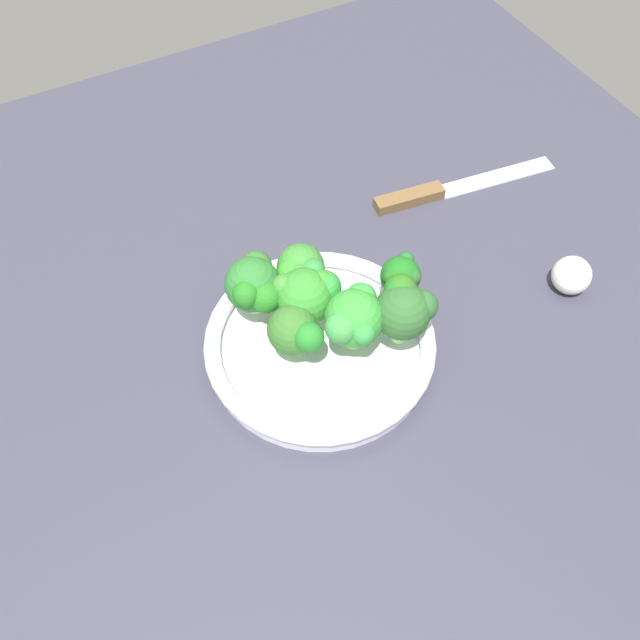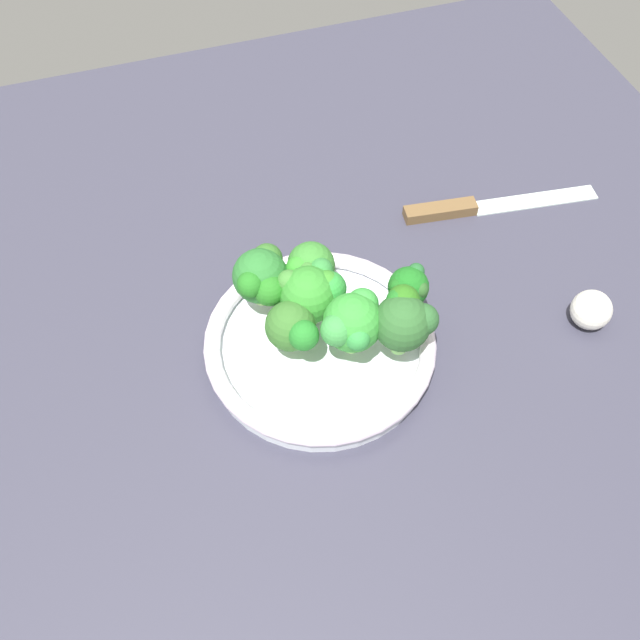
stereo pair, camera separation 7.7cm
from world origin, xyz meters
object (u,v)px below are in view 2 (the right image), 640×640
broccoli_floret_1 (404,318)px  broccoli_floret_3 (312,293)px  broccoli_floret_4 (353,323)px  bowl (320,345)px  garlic_bulb (591,310)px  broccoli_floret_2 (409,288)px  broccoli_floret_5 (261,277)px  broccoli_floret_0 (310,268)px  broccoli_floret_6 (295,327)px  knife (475,207)px

broccoli_floret_1 → broccoli_floret_3: bearing=-130.5°
broccoli_floret_4 → broccoli_floret_3: bearing=-154.0°
bowl → garlic_bulb: 31.50cm
broccoli_floret_2 → broccoli_floret_5: bearing=-112.8°
broccoli_floret_0 → broccoli_floret_6: (6.95, -3.90, -0.35)cm
broccoli_floret_1 → broccoli_floret_4: (-1.26, -5.22, -0.31)cm
bowl → broccoli_floret_0: broccoli_floret_0 is taller
broccoli_floret_6 → garlic_bulb: bearing=81.3°
bowl → broccoli_floret_0: (-6.52, 1.00, 5.57)cm
broccoli_floret_3 → broccoli_floret_4: broccoli_floret_4 is taller
broccoli_floret_1 → broccoli_floret_2: bearing=151.0°
broccoli_floret_5 → broccoli_floret_6: bearing=12.8°
broccoli_floret_2 → garlic_bulb: 22.09cm
broccoli_floret_4 → broccoli_floret_6: 6.10cm
broccoli_floret_2 → broccoli_floret_4: bearing=-68.1°
broccoli_floret_1 → broccoli_floret_3: 10.43cm
bowl → broccoli_floret_6: 5.99cm
broccoli_floret_0 → garlic_bulb: 32.73cm
broccoli_floret_3 → broccoli_floret_6: size_ratio=1.12×
broccoli_floret_0 → broccoli_floret_2: bearing=57.1°
broccoli_floret_0 → garlic_bulb: size_ratio=1.40×
broccoli_floret_4 → knife: 30.72cm
broccoli_floret_0 → knife: (-8.79, 25.59, -6.72)cm
broccoli_floret_3 → broccoli_floret_5: size_ratio=0.95×
broccoli_floret_0 → broccoli_floret_4: bearing=10.7°
broccoli_floret_0 → broccoli_floret_6: bearing=-29.3°
broccoli_floret_0 → knife: 27.88cm
broccoli_floret_3 → broccoli_floret_1: bearing=49.5°
bowl → broccoli_floret_6: size_ratio=3.94×
broccoli_floret_4 → garlic_bulb: (3.04, 28.27, -5.55)cm
broccoli_floret_5 → knife: size_ratio=0.29×
broccoli_floret_0 → broccoli_floret_1: bearing=33.9°
broccoli_floret_6 → broccoli_floret_4: bearing=69.1°
broccoli_floret_4 → broccoli_floret_6: size_ratio=1.16×
broccoli_floret_1 → broccoli_floret_6: size_ratio=1.17×
broccoli_floret_1 → broccoli_floret_0: bearing=-146.1°
broccoli_floret_2 → broccoli_floret_3: broccoli_floret_3 is taller
bowl → broccoli_floret_2: bearing=92.7°
broccoli_floret_6 → knife: size_ratio=0.25×
broccoli_floret_1 → bowl: bearing=-115.7°
broccoli_floret_4 → garlic_bulb: bearing=83.9°
broccoli_floret_0 → garlic_bulb: bearing=68.0°
broccoli_floret_0 → broccoli_floret_3: 3.72cm
broccoli_floret_1 → knife: bearing=135.7°
broccoli_floret_6 → broccoli_floret_0: bearing=150.7°
broccoli_floret_5 → broccoli_floret_6: 7.38cm
broccoli_floret_0 → broccoli_floret_6: 7.98cm
broccoli_floret_5 → broccoli_floret_6: (7.17, 1.63, -0.66)cm
bowl → broccoli_floret_4: broccoli_floret_4 is taller
broccoli_floret_1 → broccoli_floret_6: (-3.40, -10.85, -1.28)cm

